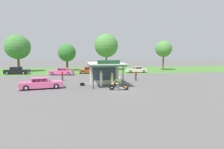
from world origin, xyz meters
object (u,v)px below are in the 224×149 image
object	(u,v)px
motorcycle_with_rider	(119,85)
bystander_standing_back_lot	(136,75)
gas_pump_nearside	(101,79)
parked_car_back_row_far_left	(90,71)
bystander_chatting_near_pumps	(62,76)
featured_classic_sedan	(41,83)
parked_car_back_row_centre_left	(62,72)
gas_pump_offside	(112,80)
parked_car_back_row_right	(17,71)
parked_car_second_row_spare	(137,70)
spare_tire_stack	(82,84)

from	to	relation	value
motorcycle_with_rider	bystander_standing_back_lot	bearing A→B (deg)	59.75
gas_pump_nearside	parked_car_back_row_far_left	bearing A→B (deg)	91.58
parked_car_back_row_far_left	bystander_chatting_near_pumps	bearing A→B (deg)	-114.50
featured_classic_sedan	parked_car_back_row_centre_left	distance (m)	15.91
parked_car_back_row_far_left	bystander_chatting_near_pumps	xyz separation A→B (m)	(-5.11, -11.21, 0.15)
motorcycle_with_rider	bystander_chatting_near_pumps	distance (m)	12.00
motorcycle_with_rider	bystander_chatting_near_pumps	bearing A→B (deg)	128.32
parked_car_back_row_centre_left	bystander_chatting_near_pumps	bearing A→B (deg)	-83.88
gas_pump_offside	bystander_standing_back_lot	world-z (taller)	gas_pump_offside
gas_pump_offside	parked_car_back_row_centre_left	world-z (taller)	gas_pump_offside
parked_car_back_row_right	bystander_standing_back_lot	world-z (taller)	bystander_standing_back_lot
motorcycle_with_rider	parked_car_back_row_centre_left	distance (m)	20.35
gas_pump_nearside	motorcycle_with_rider	size ratio (longest dim) A/B	0.92
parked_car_second_row_spare	parked_car_back_row_centre_left	xyz separation A→B (m)	(-17.17, -2.26, 0.02)
gas_pump_offside	featured_classic_sedan	bearing A→B (deg)	-178.80
motorcycle_with_rider	gas_pump_nearside	bearing A→B (deg)	122.95
motorcycle_with_rider	bystander_standing_back_lot	world-z (taller)	bystander_standing_back_lot
gas_pump_nearside	motorcycle_with_rider	distance (m)	3.40
parked_car_back_row_far_left	bystander_standing_back_lot	distance (m)	14.69
parked_car_back_row_right	parked_car_back_row_far_left	distance (m)	15.97
parked_car_back_row_right	spare_tire_stack	size ratio (longest dim) A/B	8.95
parked_car_second_row_spare	gas_pump_offside	bearing A→B (deg)	-116.95
gas_pump_offside	bystander_chatting_near_pumps	bearing A→B (deg)	137.03
motorcycle_with_rider	featured_classic_sedan	world-z (taller)	motorcycle_with_rider
parked_car_second_row_spare	parked_car_back_row_far_left	world-z (taller)	parked_car_back_row_far_left
featured_classic_sedan	bystander_chatting_near_pumps	distance (m)	7.02
motorcycle_with_rider	bystander_chatting_near_pumps	size ratio (longest dim) A/B	1.45
motorcycle_with_rider	spare_tire_stack	xyz separation A→B (m)	(-4.30, 4.05, -0.47)
gas_pump_offside	bystander_chatting_near_pumps	xyz separation A→B (m)	(-7.06, 6.58, -0.01)
motorcycle_with_rider	parked_car_back_row_centre_left	world-z (taller)	motorcycle_with_rider
featured_classic_sedan	spare_tire_stack	bearing A→B (deg)	15.55
gas_pump_offside	bystander_standing_back_lot	distance (m)	6.74
parked_car_second_row_spare	spare_tire_stack	xyz separation A→B (m)	(-13.05, -16.74, -0.48)
spare_tire_stack	parked_car_back_row_right	bearing A→B (deg)	128.22
bystander_standing_back_lot	parked_car_back_row_far_left	bearing A→B (deg)	117.32
parked_car_back_row_right	parked_car_back_row_centre_left	world-z (taller)	parked_car_back_row_right
motorcycle_with_rider	bystander_standing_back_lot	distance (m)	8.77
parked_car_back_row_right	parked_car_back_row_far_left	bearing A→B (deg)	-4.14
gas_pump_nearside	parked_car_back_row_far_left	distance (m)	17.79
motorcycle_with_rider	parked_car_back_row_far_left	size ratio (longest dim) A/B	0.43
gas_pump_nearside	spare_tire_stack	distance (m)	2.85
parked_car_back_row_far_left	bystander_standing_back_lot	bearing A→B (deg)	-62.68
featured_classic_sedan	parked_car_back_row_far_left	xyz separation A→B (m)	(6.99, 17.97, 0.04)
bystander_standing_back_lot	bystander_chatting_near_pumps	bearing A→B (deg)	171.16
gas_pump_nearside	parked_car_second_row_spare	world-z (taller)	gas_pump_nearside
motorcycle_with_rider	parked_car_back_row_right	bearing A→B (deg)	129.98
parked_car_back_row_centre_left	bystander_standing_back_lot	size ratio (longest dim) A/B	3.26
motorcycle_with_rider	gas_pump_offside	bearing A→B (deg)	97.64
gas_pump_offside	spare_tire_stack	bearing A→B (deg)	162.83
parked_car_second_row_spare	bystander_standing_back_lot	bearing A→B (deg)	-108.14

